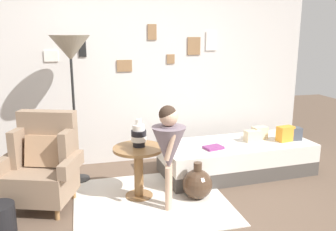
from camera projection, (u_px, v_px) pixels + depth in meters
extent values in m
plane|color=brown|center=(178.00, 229.00, 3.24)|extent=(12.00, 12.00, 0.00)
cube|color=silver|center=(139.00, 67.00, 4.78)|extent=(4.80, 0.10, 2.60)
cube|color=white|center=(51.00, 56.00, 4.42)|extent=(0.17, 0.02, 0.14)
cube|color=#AEAEA6|center=(51.00, 56.00, 4.41)|extent=(0.13, 0.01, 0.11)
cube|color=olive|center=(124.00, 66.00, 4.67)|extent=(0.20, 0.02, 0.15)
cube|color=silver|center=(124.00, 66.00, 4.67)|extent=(0.16, 0.01, 0.12)
cube|color=olive|center=(194.00, 46.00, 4.85)|extent=(0.18, 0.02, 0.24)
cube|color=silver|center=(194.00, 46.00, 4.84)|extent=(0.14, 0.01, 0.19)
cube|color=olive|center=(171.00, 59.00, 4.81)|extent=(0.11, 0.02, 0.12)
cube|color=gray|center=(171.00, 59.00, 4.80)|extent=(0.08, 0.01, 0.10)
cube|color=olive|center=(152.00, 32.00, 4.66)|extent=(0.12, 0.02, 0.20)
cube|color=gray|center=(152.00, 32.00, 4.66)|extent=(0.09, 0.01, 0.16)
cube|color=white|center=(211.00, 41.00, 4.89)|extent=(0.15, 0.02, 0.26)
cube|color=slate|center=(211.00, 41.00, 4.89)|extent=(0.12, 0.01, 0.20)
cube|color=black|center=(82.00, 47.00, 4.49)|extent=(0.09, 0.02, 0.24)
cube|color=slate|center=(82.00, 47.00, 4.48)|extent=(0.07, 0.01, 0.19)
cube|color=silver|center=(151.00, 201.00, 3.77)|extent=(1.60, 1.45, 0.01)
cylinder|color=#9E7042|center=(10.00, 211.00, 3.44)|extent=(0.04, 0.04, 0.12)
cylinder|color=#9E7042|center=(57.00, 214.00, 3.40)|extent=(0.04, 0.04, 0.12)
cylinder|color=#9E7042|center=(31.00, 191.00, 3.88)|extent=(0.04, 0.04, 0.12)
cylinder|color=#9E7042|center=(74.00, 193.00, 3.83)|extent=(0.04, 0.04, 0.12)
cube|color=#8C725B|center=(42.00, 183.00, 3.59)|extent=(0.75, 0.73, 0.30)
cube|color=#8C725B|center=(48.00, 136.00, 3.72)|extent=(0.61, 0.34, 0.55)
cube|color=#8C725B|center=(19.00, 147.00, 3.63)|extent=(0.18, 0.32, 0.39)
cube|color=#8C725B|center=(68.00, 149.00, 3.58)|extent=(0.18, 0.32, 0.39)
cube|color=#8C725B|center=(8.00, 162.00, 3.55)|extent=(0.26, 0.50, 0.14)
cube|color=#8C725B|center=(71.00, 164.00, 3.49)|extent=(0.26, 0.50, 0.14)
cube|color=tan|center=(44.00, 151.00, 3.62)|extent=(0.39, 0.28, 0.33)
cube|color=#4C4742|center=(236.00, 166.00, 4.55)|extent=(1.94, 0.90, 0.18)
cube|color=silver|center=(237.00, 151.00, 4.50)|extent=(1.94, 0.90, 0.22)
cube|color=#474C56|center=(295.00, 134.00, 4.58)|extent=(0.17, 0.13, 0.16)
cube|color=orange|center=(285.00, 134.00, 4.53)|extent=(0.23, 0.16, 0.19)
cube|color=beige|center=(260.00, 133.00, 4.63)|extent=(0.20, 0.15, 0.16)
cube|color=beige|center=(253.00, 136.00, 4.52)|extent=(0.21, 0.13, 0.14)
cylinder|color=olive|center=(139.00, 196.00, 3.89)|extent=(0.30, 0.30, 0.02)
cylinder|color=olive|center=(139.00, 173.00, 3.83)|extent=(0.10, 0.10, 0.52)
cylinder|color=olive|center=(138.00, 149.00, 3.77)|extent=(0.54, 0.54, 0.03)
cylinder|color=black|center=(139.00, 144.00, 3.78)|extent=(0.13, 0.13, 0.06)
cylinder|color=white|center=(139.00, 138.00, 3.77)|extent=(0.16, 0.16, 0.06)
cylinder|color=black|center=(139.00, 133.00, 3.76)|extent=(0.16, 0.16, 0.06)
cylinder|color=white|center=(139.00, 128.00, 3.74)|extent=(0.13, 0.13, 0.06)
cylinder|color=white|center=(138.00, 122.00, 3.73)|extent=(0.06, 0.06, 0.06)
cylinder|color=black|center=(78.00, 179.00, 4.33)|extent=(0.28, 0.28, 0.02)
cylinder|color=black|center=(74.00, 113.00, 4.14)|extent=(0.03, 0.03, 1.64)
cone|color=#9E937F|center=(70.00, 48.00, 3.97)|extent=(0.45, 0.45, 0.28)
cylinder|color=#D8AD8E|center=(169.00, 189.00, 3.54)|extent=(0.07, 0.07, 0.46)
cylinder|color=#D8AD8E|center=(169.00, 185.00, 3.63)|extent=(0.07, 0.07, 0.46)
cone|color=slate|center=(169.00, 148.00, 3.49)|extent=(0.34, 0.34, 0.44)
cylinder|color=slate|center=(169.00, 134.00, 3.46)|extent=(0.17, 0.17, 0.17)
cylinder|color=#D8AD8E|center=(170.00, 146.00, 3.36)|extent=(0.13, 0.08, 0.29)
cylinder|color=#D8AD8E|center=(171.00, 139.00, 3.59)|extent=(0.13, 0.08, 0.29)
sphere|color=#D8AD8E|center=(169.00, 117.00, 3.42)|extent=(0.19, 0.19, 0.19)
sphere|color=#38281E|center=(168.00, 114.00, 3.41)|extent=(0.18, 0.18, 0.18)
cube|color=#853777|center=(213.00, 147.00, 4.24)|extent=(0.25, 0.21, 0.03)
sphere|color=#473323|center=(197.00, 184.00, 3.82)|extent=(0.32, 0.32, 0.32)
cylinder|color=#473323|center=(198.00, 167.00, 3.77)|extent=(0.09, 0.09, 0.09)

